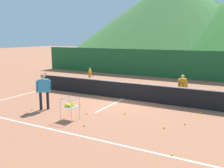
% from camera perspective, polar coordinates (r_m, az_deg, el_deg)
% --- Properties ---
extents(ground_plane, '(120.00, 120.00, 0.00)m').
position_cam_1_polar(ground_plane, '(13.71, 2.54, -3.45)').
color(ground_plane, '#A86647').
extents(line_baseline_near, '(11.37, 0.08, 0.01)m').
position_cam_1_polar(line_baseline_near, '(9.39, -12.27, -10.48)').
color(line_baseline_near, white).
rests_on(line_baseline_near, ground).
extents(line_baseline_far, '(11.37, 0.08, 0.01)m').
position_cam_1_polar(line_baseline_far, '(18.03, 9.21, -0.11)').
color(line_baseline_far, white).
rests_on(line_baseline_far, ground).
extents(line_sideline_west, '(0.08, 10.16, 0.01)m').
position_cam_1_polar(line_sideline_west, '(16.92, -15.03, -1.06)').
color(line_sideline_west, white).
rests_on(line_sideline_west, ground).
extents(line_service_center, '(0.08, 5.82, 0.01)m').
position_cam_1_polar(line_service_center, '(13.71, 2.54, -3.44)').
color(line_service_center, white).
rests_on(line_service_center, ground).
extents(tennis_net, '(11.42, 0.08, 1.05)m').
position_cam_1_polar(tennis_net, '(13.60, 2.56, -1.41)').
color(tennis_net, '#333338').
rests_on(tennis_net, ground).
extents(instructor, '(0.59, 0.83, 1.71)m').
position_cam_1_polar(instructor, '(11.96, -15.45, -0.91)').
color(instructor, black).
rests_on(instructor, ground).
extents(student_0, '(0.57, 0.51, 1.22)m').
position_cam_1_polar(student_0, '(17.52, -5.07, 2.10)').
color(student_0, silver).
rests_on(student_0, ground).
extents(student_1, '(0.53, 0.68, 1.36)m').
position_cam_1_polar(student_1, '(13.97, 15.88, -0.15)').
color(student_1, black).
rests_on(student_1, ground).
extents(ball_cart, '(0.58, 0.58, 0.90)m').
position_cam_1_polar(ball_cart, '(10.39, -9.73, -4.87)').
color(ball_cart, '#B7B7BC').
rests_on(ball_cart, ground).
extents(tennis_ball_0, '(0.07, 0.07, 0.07)m').
position_cam_1_polar(tennis_ball_0, '(11.09, 3.02, -6.73)').
color(tennis_ball_0, yellow).
rests_on(tennis_ball_0, ground).
extents(tennis_ball_1, '(0.07, 0.07, 0.07)m').
position_cam_1_polar(tennis_ball_1, '(9.59, 11.95, -9.81)').
color(tennis_ball_1, yellow).
rests_on(tennis_ball_1, ground).
extents(tennis_ball_2, '(0.07, 0.07, 0.07)m').
position_cam_1_polar(tennis_ball_2, '(12.28, -17.94, -5.52)').
color(tennis_ball_2, yellow).
rests_on(tennis_ball_2, ground).
extents(tennis_ball_3, '(0.07, 0.07, 0.07)m').
position_cam_1_polar(tennis_ball_3, '(12.49, -7.30, -4.80)').
color(tennis_ball_3, yellow).
rests_on(tennis_ball_3, ground).
extents(tennis_ball_4, '(0.07, 0.07, 0.07)m').
position_cam_1_polar(tennis_ball_4, '(11.86, 19.75, -6.21)').
color(tennis_ball_4, yellow).
rests_on(tennis_ball_4, ground).
extents(tennis_ball_5, '(0.07, 0.07, 0.07)m').
position_cam_1_polar(tennis_ball_5, '(10.17, 16.43, -8.82)').
color(tennis_ball_5, yellow).
rests_on(tennis_ball_5, ground).
extents(tennis_ball_6, '(0.07, 0.07, 0.07)m').
position_cam_1_polar(tennis_ball_6, '(11.09, -5.82, -6.77)').
color(tennis_ball_6, yellow).
rests_on(tennis_ball_6, ground).
extents(tennis_ball_7, '(0.07, 0.07, 0.07)m').
position_cam_1_polar(tennis_ball_7, '(7.62, 13.58, -15.50)').
color(tennis_ball_7, yellow).
rests_on(tennis_ball_7, ground).
extents(tennis_ball_8, '(0.07, 0.07, 0.07)m').
position_cam_1_polar(tennis_ball_8, '(9.69, -6.36, -9.43)').
color(tennis_ball_8, yellow).
rests_on(tennis_ball_8, ground).
extents(windscreen_fence, '(25.01, 0.08, 2.32)m').
position_cam_1_polar(windscreen_fence, '(21.16, 12.47, 4.54)').
color(windscreen_fence, '#1E5B2D').
rests_on(windscreen_fence, ground).
extents(hill_0, '(42.20, 42.20, 12.43)m').
position_cam_1_polar(hill_0, '(70.38, 22.49, 12.32)').
color(hill_0, '#427A38').
rests_on(hill_0, ground).
extents(hill_2, '(48.18, 48.18, 17.07)m').
position_cam_1_polar(hill_2, '(61.86, 13.86, 15.29)').
color(hill_2, '#427A38').
rests_on(hill_2, ground).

